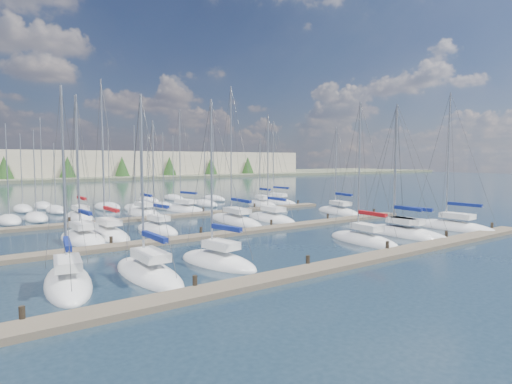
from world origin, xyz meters
TOP-DOWN VIEW (x-y plane):
  - ground at (0.00, 60.00)m, footprint 400.00×400.00m
  - dock_near at (0.00, 2.01)m, footprint 44.00×1.93m
  - dock_mid at (0.00, 16.01)m, footprint 44.00×1.93m
  - dock_far at (0.00, 30.01)m, footprint 44.00×1.93m
  - sailboat_h at (-13.13, 21.10)m, footprint 3.20×7.86m
  - sailboat_k at (3.26, 22.41)m, footprint 3.71×10.71m
  - sailboat_j at (-6.15, 21.67)m, footprint 2.99×6.76m
  - sailboat_m at (18.31, 21.18)m, footprint 4.26×8.82m
  - sailboat_q at (15.65, 34.07)m, footprint 3.29×7.48m
  - sailboat_c at (-8.07, 7.16)m, footprint 3.76×7.09m
  - sailboat_i at (-10.69, 22.18)m, footprint 2.73×9.20m
  - sailboat_b at (-12.87, 7.11)m, footprint 2.60×8.24m
  - sailboat_d at (5.53, 6.43)m, footprint 2.94×7.62m
  - sailboat_g at (18.40, 5.90)m, footprint 3.25×8.66m
  - sailboat_l at (7.43, 21.28)m, footprint 3.22×8.55m
  - sailboat_o at (-2.48, 34.58)m, footprint 2.98×8.17m
  - sailboat_r at (19.80, 35.82)m, footprint 3.36×8.56m
  - sailboat_e at (11.11, 6.99)m, footprint 3.29×7.91m
  - sailboat_a at (-17.16, 7.83)m, footprint 3.74×8.35m
  - sailboat_n at (-9.94, 35.14)m, footprint 2.56×8.37m
  - sailboat_f at (11.23, 6.78)m, footprint 3.46×9.06m
  - sailboat_p at (3.26, 34.95)m, footprint 4.39×8.88m
  - distant_boats at (-4.34, 43.76)m, footprint 36.93×20.75m

SIDE VIEW (x-z plane):
  - ground at x=0.00m, z-range 0.00..0.00m
  - dock_near at x=0.00m, z-range -0.40..0.70m
  - dock_mid at x=0.00m, z-range -0.40..0.70m
  - dock_far at x=0.00m, z-range -0.40..0.70m
  - sailboat_b at x=-12.87m, z-range -5.56..5.91m
  - sailboat_q at x=15.65m, z-range -5.21..5.56m
  - sailboat_m at x=18.31m, z-range -5.75..6.10m
  - sailboat_l at x=7.43m, z-range -6.20..6.55m
  - sailboat_h at x=-13.13m, z-range -6.38..6.73m
  - sailboat_f at x=11.23m, z-range -6.15..6.51m
  - sailboat_a at x=-17.16m, z-range -5.65..6.01m
  - sailboat_g at x=18.40m, z-range -6.94..7.30m
  - sailboat_e at x=11.11m, z-range -6.01..6.37m
  - sailboat_p at x=3.26m, z-range -6.98..7.34m
  - sailboat_c at x=-8.07m, z-range -5.59..5.96m
  - sailboat_k at x=3.26m, z-range -7.62..7.99m
  - sailboat_j at x=-6.15m, z-range -5.50..5.87m
  - sailboat_d at x=5.53m, z-range -6.00..6.38m
  - sailboat_o at x=-2.48m, z-range -7.40..7.78m
  - sailboat_i at x=-10.69m, z-range -7.23..7.61m
  - sailboat_r at x=19.80m, z-range -6.64..7.02m
  - sailboat_n at x=-9.94m, z-range -7.31..7.70m
  - distant_boats at x=-4.34m, z-range -6.36..6.94m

